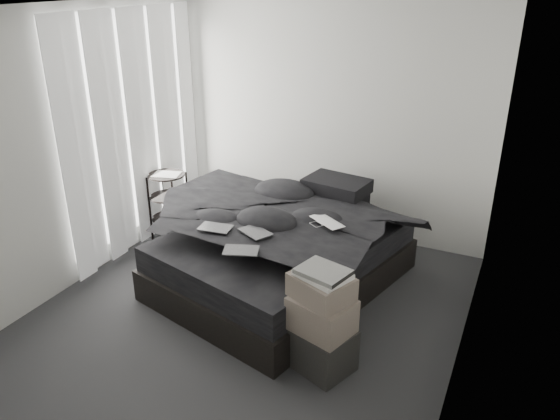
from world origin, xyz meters
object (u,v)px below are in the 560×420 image
at_px(laptop, 322,215).
at_px(box_lower, 320,347).
at_px(side_stand, 169,206).
at_px(bed, 282,268).

xyz_separation_m(laptop, box_lower, (0.38, -0.96, -0.65)).
bearing_deg(side_stand, bed, -13.23).
bearing_deg(box_lower, laptop, 111.58).
relative_size(side_stand, box_lower, 1.60).
bearing_deg(laptop, box_lower, -35.83).
bearing_deg(side_stand, box_lower, -29.96).
distance_m(bed, laptop, 0.80).
bearing_deg(bed, laptop, 7.50).
bearing_deg(laptop, bed, -154.50).
xyz_separation_m(bed, box_lower, (0.80, -1.01, 0.02)).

